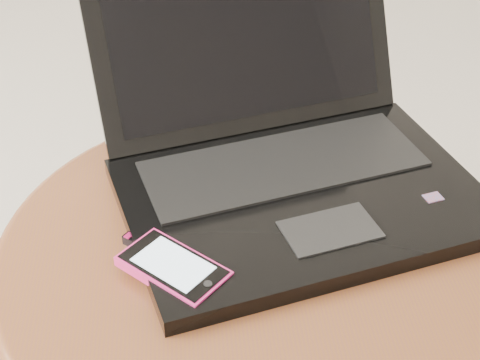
{
  "coord_description": "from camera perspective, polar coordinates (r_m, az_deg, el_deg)",
  "views": [
    {
      "loc": [
        -0.12,
        -0.59,
        0.96
      ],
      "look_at": [
        -0.07,
        0.01,
        0.51
      ],
      "focal_mm": 53.58,
      "sensor_mm": 36.0,
      "label": 1
    }
  ],
  "objects": [
    {
      "name": "table",
      "position": [
        0.84,
        1.33,
        -9.85
      ],
      "size": [
        0.57,
        0.57,
        0.45
      ],
      "color": "#4F311B",
      "rests_on": "ground"
    },
    {
      "name": "laptop",
      "position": [
        0.83,
        3.55,
        2.6
      ],
      "size": [
        0.47,
        0.47,
        0.24
      ],
      "color": "black",
      "rests_on": "table"
    },
    {
      "name": "phone_black",
      "position": [
        0.76,
        -4.23,
        -5.16
      ],
      "size": [
        0.14,
        0.13,
        0.01
      ],
      "color": "black",
      "rests_on": "table"
    },
    {
      "name": "phone_pink",
      "position": [
        0.72,
        -5.33,
        -7.01
      ],
      "size": [
        0.12,
        0.12,
        0.01
      ],
      "color": "#E3267A",
      "rests_on": "phone_black"
    }
  ]
}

